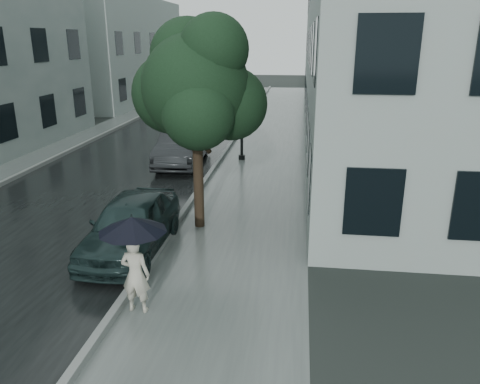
# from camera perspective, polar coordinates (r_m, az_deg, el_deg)

# --- Properties ---
(ground) EXTENTS (120.00, 120.00, 0.00)m
(ground) POSITION_cam_1_polar(r_m,az_deg,el_deg) (9.63, -3.93, -12.39)
(ground) COLOR black
(ground) RESTS_ON ground
(sidewalk) EXTENTS (3.50, 60.00, 0.01)m
(sidewalk) POSITION_cam_1_polar(r_m,az_deg,el_deg) (20.75, 3.15, 4.55)
(sidewalk) COLOR slate
(sidewalk) RESTS_ON ground
(kerb_near) EXTENTS (0.15, 60.00, 0.15)m
(kerb_near) POSITION_cam_1_polar(r_m,az_deg,el_deg) (20.94, -1.85, 4.89)
(kerb_near) COLOR slate
(kerb_near) RESTS_ON ground
(asphalt_road) EXTENTS (6.85, 60.00, 0.00)m
(asphalt_road) POSITION_cam_1_polar(r_m,az_deg,el_deg) (21.78, -11.01, 4.89)
(asphalt_road) COLOR black
(asphalt_road) RESTS_ON ground
(kerb_far) EXTENTS (0.15, 60.00, 0.15)m
(kerb_far) POSITION_cam_1_polar(r_m,az_deg,el_deg) (23.09, -19.33, 5.13)
(kerb_far) COLOR slate
(kerb_far) RESTS_ON ground
(sidewalk_far) EXTENTS (1.70, 60.00, 0.01)m
(sidewalk_far) POSITION_cam_1_polar(r_m,az_deg,el_deg) (23.53, -21.34, 4.96)
(sidewalk_far) COLOR #4C5451
(sidewalk_far) RESTS_ON ground
(building_near) EXTENTS (7.02, 36.00, 9.00)m
(building_near) POSITION_cam_1_polar(r_m,az_deg,el_deg) (27.87, 15.82, 16.75)
(building_near) COLOR gray
(building_near) RESTS_ON ground
(building_far_b) EXTENTS (7.02, 18.00, 8.00)m
(building_far_b) POSITION_cam_1_polar(r_m,az_deg,el_deg) (41.14, -15.38, 16.34)
(building_far_b) COLOR gray
(building_far_b) RESTS_ON ground
(pedestrian) EXTENTS (0.56, 0.38, 1.49)m
(pedestrian) POSITION_cam_1_polar(r_m,az_deg,el_deg) (8.95, -12.61, -9.80)
(pedestrian) COLOR beige
(pedestrian) RESTS_ON sidewalk
(umbrella) EXTENTS (1.63, 1.63, 1.02)m
(umbrella) POSITION_cam_1_polar(r_m,az_deg,el_deg) (8.50, -12.98, -3.86)
(umbrella) COLOR black
(umbrella) RESTS_ON ground
(street_tree) EXTENTS (3.56, 3.24, 5.50)m
(street_tree) POSITION_cam_1_polar(r_m,az_deg,el_deg) (12.11, -5.30, 12.76)
(street_tree) COLOR #332619
(street_tree) RESTS_ON ground
(lamp_post) EXTENTS (0.82, 0.48, 4.88)m
(lamp_post) POSITION_cam_1_polar(r_m,az_deg,el_deg) (19.41, -0.24, 12.03)
(lamp_post) COLOR black
(lamp_post) RESTS_ON ground
(car_near) EXTENTS (1.62, 4.01, 1.37)m
(car_near) POSITION_cam_1_polar(r_m,az_deg,el_deg) (11.46, -13.12, -3.81)
(car_near) COLOR #192B2A
(car_near) RESTS_ON ground
(car_far) EXTENTS (1.79, 4.63, 1.51)m
(car_far) POSITION_cam_1_polar(r_m,az_deg,el_deg) (19.23, -7.00, 5.66)
(car_far) COLOR black
(car_far) RESTS_ON ground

